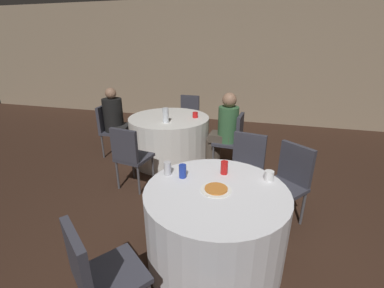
# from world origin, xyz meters

# --- Properties ---
(ground_plane) EXTENTS (16.00, 16.00, 0.00)m
(ground_plane) POSITION_xyz_m (0.00, 0.00, 0.00)
(ground_plane) COLOR #382319
(wall_back) EXTENTS (16.00, 0.06, 2.80)m
(wall_back) POSITION_xyz_m (0.00, 4.46, 1.40)
(wall_back) COLOR gray
(wall_back) RESTS_ON ground_plane
(table_near) EXTENTS (1.20, 1.20, 0.73)m
(table_near) POSITION_xyz_m (-0.10, -0.10, 0.37)
(table_near) COLOR silver
(table_near) RESTS_ON ground_plane
(table_far) EXTENTS (1.30, 1.30, 0.73)m
(table_far) POSITION_xyz_m (-1.23, 1.86, 0.37)
(table_far) COLOR white
(table_far) RESTS_ON ground_plane
(chair_near_north) EXTENTS (0.47, 0.47, 0.87)m
(chair_near_north) POSITION_xyz_m (0.09, 0.89, 0.52)
(chair_near_north) COLOR #383842
(chair_near_north) RESTS_ON ground_plane
(chair_near_northeast) EXTENTS (0.56, 0.56, 0.87)m
(chair_near_northeast) POSITION_xyz_m (0.54, 0.67, 0.52)
(chair_near_northeast) COLOR #383842
(chair_near_northeast) RESTS_ON ground_plane
(chair_near_southwest) EXTENTS (0.56, 0.56, 0.87)m
(chair_near_southwest) POSITION_xyz_m (-0.71, -0.91, 0.52)
(chair_near_southwest) COLOR #383842
(chair_near_southwest) RESTS_ON ground_plane
(chair_far_south) EXTENTS (0.46, 0.46, 0.87)m
(chair_far_south) POSITION_xyz_m (-1.39, 0.81, 0.52)
(chair_far_south) COLOR #383842
(chair_far_south) RESTS_ON ground_plane
(chair_far_north) EXTENTS (0.41, 0.42, 0.87)m
(chair_far_north) POSITION_xyz_m (-1.20, 2.91, 0.52)
(chair_far_north) COLOR #383842
(chair_far_north) RESTS_ON ground_plane
(chair_far_west) EXTENTS (0.43, 0.43, 0.87)m
(chair_far_west) POSITION_xyz_m (-2.28, 1.77, 0.52)
(chair_far_west) COLOR #383842
(chair_far_west) RESTS_ON ground_plane
(chair_far_east) EXTENTS (0.43, 0.43, 0.87)m
(chair_far_east) POSITION_xyz_m (-0.17, 1.78, 0.52)
(chair_far_east) COLOR #383842
(chair_far_east) RESTS_ON ground_plane
(person_black_shirt) EXTENTS (0.50, 0.33, 1.17)m
(person_black_shirt) POSITION_xyz_m (-2.12, 1.79, 0.59)
(person_black_shirt) COLOR #282828
(person_black_shirt) RESTS_ON ground_plane
(person_green_jacket) EXTENTS (0.49, 0.31, 1.19)m
(person_green_jacket) POSITION_xyz_m (-0.33, 1.79, 0.59)
(person_green_jacket) COLOR #4C4238
(person_green_jacket) RESTS_ON ground_plane
(pizza_plate_near) EXTENTS (0.26, 0.26, 0.02)m
(pizza_plate_near) POSITION_xyz_m (-0.10, -0.10, 0.74)
(pizza_plate_near) COLOR white
(pizza_plate_near) RESTS_ON table_near
(soda_can_red) EXTENTS (0.07, 0.07, 0.12)m
(soda_can_red) POSITION_xyz_m (-0.08, 0.19, 0.79)
(soda_can_red) COLOR red
(soda_can_red) RESTS_ON table_near
(soda_can_silver) EXTENTS (0.07, 0.07, 0.12)m
(soda_can_silver) POSITION_xyz_m (-0.58, 0.04, 0.79)
(soda_can_silver) COLOR silver
(soda_can_silver) RESTS_ON table_near
(soda_can_blue) EXTENTS (0.07, 0.07, 0.12)m
(soda_can_blue) POSITION_xyz_m (-0.43, 0.03, 0.79)
(soda_can_blue) COLOR #1E38A5
(soda_can_blue) RESTS_ON table_near
(cup_near) EXTENTS (0.08, 0.08, 0.09)m
(cup_near) POSITION_xyz_m (0.31, 0.18, 0.78)
(cup_near) COLOR white
(cup_near) RESTS_ON table_near
(bottle_far) EXTENTS (0.09, 0.09, 0.22)m
(bottle_far) POSITION_xyz_m (-1.17, 1.58, 0.84)
(bottle_far) COLOR silver
(bottle_far) RESTS_ON table_far
(cup_far) EXTENTS (0.08, 0.08, 0.09)m
(cup_far) POSITION_xyz_m (-0.81, 1.94, 0.78)
(cup_far) COLOR red
(cup_far) RESTS_ON table_far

